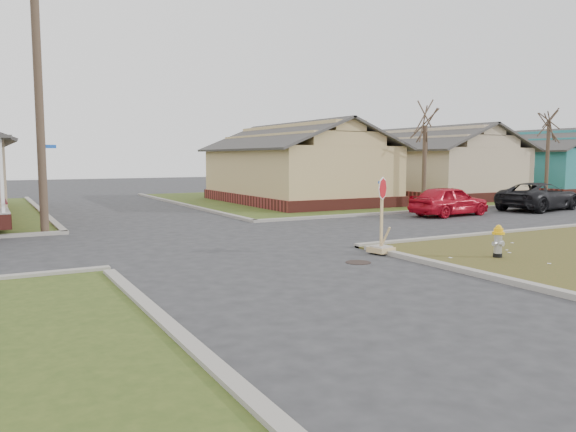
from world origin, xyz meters
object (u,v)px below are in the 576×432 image
utility_pole (39,96)px  dark_pickup (539,196)px  fire_hydrant (498,239)px  red_sedan (449,201)px  stop_sign (381,236)px

utility_pole → dark_pickup: size_ratio=1.82×
fire_hydrant → utility_pole: bearing=129.1°
fire_hydrant → red_sedan: 11.00m
utility_pole → stop_sign: utility_pole is taller
utility_pole → fire_hydrant: bearing=-47.4°
fire_hydrant → dark_pickup: bearing=30.4°
red_sedan → fire_hydrant: bearing=137.1°
red_sedan → utility_pole: bearing=78.1°
utility_pole → dark_pickup: bearing=-5.6°
utility_pole → fire_hydrant: 15.16m
red_sedan → dark_pickup: (5.94, -0.11, 0.01)m
fire_hydrant → red_sedan: bearing=48.4°
fire_hydrant → red_sedan: (6.79, 8.65, 0.16)m
utility_pole → fire_hydrant: (9.86, -10.73, -4.15)m
red_sedan → dark_pickup: bearing=-95.9°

